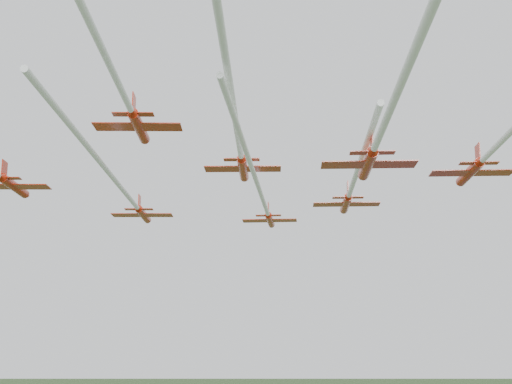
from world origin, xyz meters
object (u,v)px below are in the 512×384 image
(jet_row3_mid, at_px, (235,118))
(jet_lead, at_px, (261,196))
(jet_row2_left, at_px, (124,191))
(jet_row2_right, at_px, (351,188))
(jet_row4_left, at_px, (98,40))
(jet_row4_right, at_px, (394,101))

(jet_row3_mid, bearing_deg, jet_lead, 85.86)
(jet_row2_left, height_order, jet_row2_right, jet_row2_right)
(jet_lead, relative_size, jet_row3_mid, 0.95)
(jet_lead, xyz_separation_m, jet_row2_left, (-12.21, -13.69, -1.60))
(jet_row3_mid, bearing_deg, jet_row2_left, 127.74)
(jet_row4_left, bearing_deg, jet_row3_mid, 58.06)
(jet_row2_left, distance_m, jet_row4_left, 33.24)
(jet_row2_left, distance_m, jet_row2_right, 26.69)
(jet_row2_right, height_order, jet_row3_mid, jet_row3_mid)
(jet_row2_left, relative_size, jet_row2_right, 1.21)
(jet_row4_right, bearing_deg, jet_row4_left, -172.32)
(jet_row3_mid, distance_m, jet_row4_left, 17.63)
(jet_row4_left, bearing_deg, jet_row2_right, 57.78)
(jet_row2_left, relative_size, jet_row3_mid, 0.82)
(jet_lead, height_order, jet_row2_right, jet_lead)
(jet_row4_left, xyz_separation_m, jet_row4_right, (19.33, 7.89, -3.78))
(jet_row3_mid, height_order, jet_row4_right, jet_row3_mid)
(jet_row3_mid, xyz_separation_m, jet_row4_right, (15.07, -9.22, -3.24))
(jet_row2_right, bearing_deg, jet_row2_left, -168.82)
(jet_row2_right, xyz_separation_m, jet_row4_left, (-10.58, -41.61, 1.98))
(jet_row3_mid, bearing_deg, jet_row4_left, -119.86)
(jet_row2_right, relative_size, jet_row4_right, 0.68)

